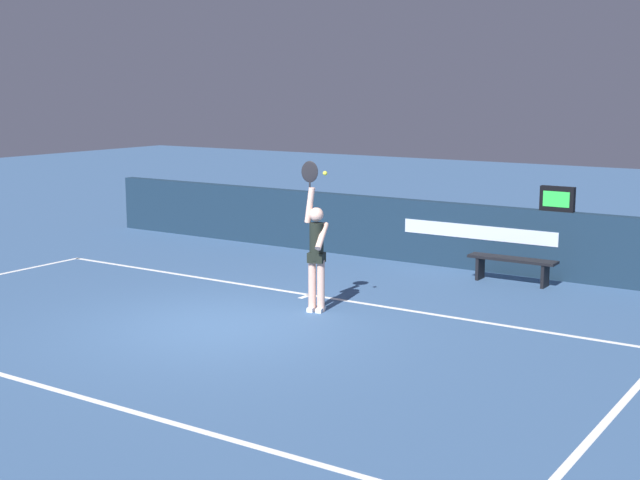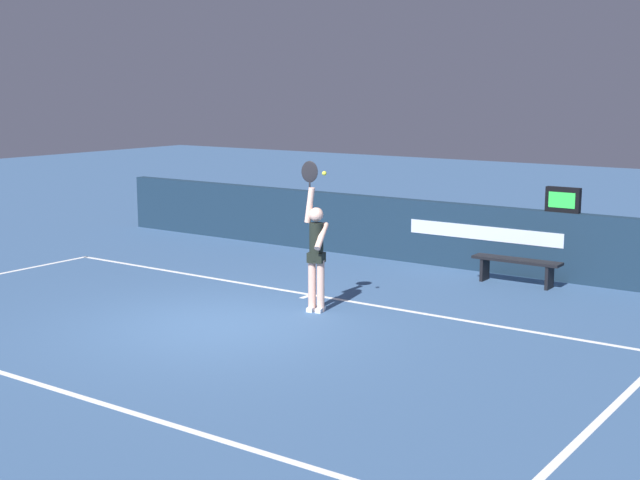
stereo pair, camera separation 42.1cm
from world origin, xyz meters
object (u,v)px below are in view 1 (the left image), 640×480
Objects in this scene: tennis_player at (316,250)px; tennis_ball at (325,173)px; speed_display at (557,199)px; courtside_bench_near at (512,264)px.

tennis_ball is at bearing -30.44° from tennis_player.
tennis_ball is (-2.15, -4.63, 0.74)m from speed_display.
tennis_ball is at bearing -114.86° from speed_display.
courtside_bench_near is at bearing 63.00° from tennis_player.
tennis_player reaches higher than courtside_bench_near.
courtside_bench_near is (1.88, 3.70, -0.64)m from tennis_player.
speed_display is 0.26× the size of tennis_player.
tennis_ball is 4.59m from courtside_bench_near.
tennis_ball is (0.27, -0.16, 1.26)m from tennis_player.
tennis_player reaches higher than tennis_ball.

